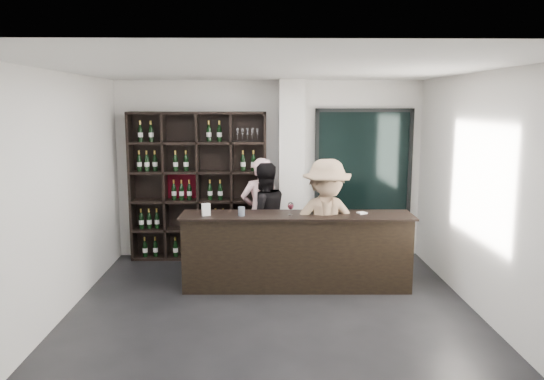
{
  "coord_description": "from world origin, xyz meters",
  "views": [
    {
      "loc": [
        -0.13,
        -5.94,
        2.52
      ],
      "look_at": [
        0.01,
        1.1,
        1.37
      ],
      "focal_mm": 35.0,
      "sensor_mm": 36.0,
      "label": 1
    }
  ],
  "objects_px": {
    "taster_pink": "(260,212)",
    "wine_shelf": "(199,186)",
    "taster_black": "(263,217)",
    "customer": "(326,225)",
    "tasting_counter": "(296,251)"
  },
  "relations": [
    {
      "from": "tasting_counter",
      "to": "customer",
      "type": "xyz_separation_m",
      "value": [
        0.4,
        -0.05,
        0.38
      ]
    },
    {
      "from": "taster_black",
      "to": "customer",
      "type": "distance_m",
      "value": 1.24
    },
    {
      "from": "taster_pink",
      "to": "wine_shelf",
      "type": "bearing_deg",
      "value": -43.87
    },
    {
      "from": "customer",
      "to": "tasting_counter",
      "type": "bearing_deg",
      "value": 165.22
    },
    {
      "from": "tasting_counter",
      "to": "taster_black",
      "type": "xyz_separation_m",
      "value": [
        -0.45,
        0.85,
        0.3
      ]
    },
    {
      "from": "taster_pink",
      "to": "taster_black",
      "type": "relative_size",
      "value": 1.04
    },
    {
      "from": "wine_shelf",
      "to": "taster_black",
      "type": "relative_size",
      "value": 1.46
    },
    {
      "from": "wine_shelf",
      "to": "taster_pink",
      "type": "distance_m",
      "value": 1.14
    },
    {
      "from": "customer",
      "to": "taster_black",
      "type": "bearing_deg",
      "value": 125.6
    },
    {
      "from": "taster_black",
      "to": "customer",
      "type": "xyz_separation_m",
      "value": [
        0.85,
        -0.9,
        0.07
      ]
    },
    {
      "from": "tasting_counter",
      "to": "taster_black",
      "type": "relative_size",
      "value": 1.92
    },
    {
      "from": "taster_pink",
      "to": "customer",
      "type": "height_order",
      "value": "customer"
    },
    {
      "from": "taster_pink",
      "to": "taster_black",
      "type": "bearing_deg",
      "value": 85.62
    },
    {
      "from": "tasting_counter",
      "to": "taster_pink",
      "type": "bearing_deg",
      "value": 117.03
    },
    {
      "from": "taster_black",
      "to": "customer",
      "type": "relative_size",
      "value": 0.92
    }
  ]
}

